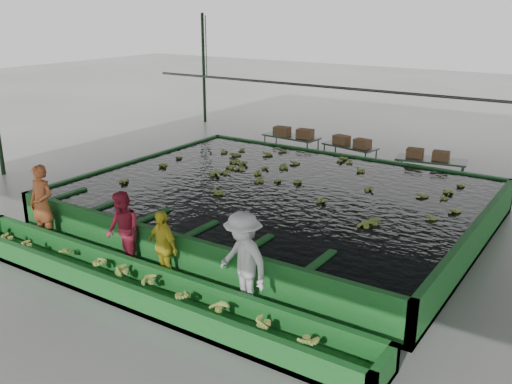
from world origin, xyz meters
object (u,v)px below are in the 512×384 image
Objects in this scene: worker_b at (123,231)px; box_stack_left at (293,137)px; worker_d at (243,261)px; packing_table_right at (430,174)px; box_stack_mid at (352,146)px; worker_c at (163,246)px; sorting_trough at (137,285)px; box_stack_right at (427,158)px; worker_a at (42,204)px; packing_table_mid at (350,157)px; flotation_tank at (277,202)px; packing_table_left at (291,148)px.

worker_b is 1.17× the size of box_stack_left.
packing_table_right is (0.60, 9.06, -0.47)m from worker_d.
worker_c is at bearing -88.21° from box_stack_mid.
sorting_trough is 10.15m from box_stack_right.
worker_a is 0.91× the size of packing_table_right.
box_stack_mid is at bearing 169.14° from packing_table_right.
packing_table_mid is 1.48× the size of box_stack_right.
flotation_tank is at bearing 90.00° from sorting_trough.
worker_b reaches higher than flotation_tank.
worker_a is 0.99× the size of worker_d.
box_stack_right is (3.54, 9.04, 0.09)m from worker_b.
packing_table_right reaches higher than packing_table_left.
packing_table_left is at bearing -176.95° from packing_table_mid.
box_stack_right is at bearing 63.17° from flotation_tank.
box_stack_mid is at bearing 104.43° from worker_c.
worker_b is 0.91× the size of packing_table_mid.
packing_table_mid is 2.98m from packing_table_right.
box_stack_left is 1.16× the size of box_stack_right.
box_stack_mid is 1.08× the size of box_stack_right.
worker_b is at bearing -104.87° from flotation_tank.
packing_table_right is (2.51, 4.76, 0.01)m from flotation_tank.
worker_c reaches higher than packing_table_mid.
box_stack_left is at bearing 121.20° from worker_b.
box_stack_right reaches higher than packing_table_mid.
flotation_tank is 4.96× the size of packing_table_left.
worker_d is at bearing -76.45° from packing_table_mid.
packing_table_mid is at bearing 92.27° from sorting_trough.
packing_table_mid is at bearing 147.65° from box_stack_mid.
worker_c is 0.75× the size of packing_table_left.
worker_c reaches higher than box_stack_mid.
packing_table_right is 1.64× the size of box_stack_right.
sorting_trough is 6.93× the size of box_stack_left.
packing_table_right is at bearing 86.91° from worker_c.
packing_table_left is at bearing 75.86° from worker_a.
box_stack_left reaches higher than box_stack_right.
sorting_trough is 4.90× the size of packing_table_right.
packing_table_left is (-2.63, 5.23, 0.01)m from flotation_tank.
worker_d is 9.87m from box_stack_mid.
sorting_trough is 3.93m from worker_a.
packing_table_left is 5.17m from packing_table_right.
sorting_trough is 10.55m from box_stack_left.
worker_a is 9.61m from packing_table_left.
worker_c is 0.82× the size of packing_table_mid.
flotation_tank is 4.47m from worker_b.
worker_c is 1.12× the size of box_stack_mid.
worker_d is (5.70, 0.00, 0.01)m from worker_a.
worker_c is at bearing -75.44° from box_stack_left.
worker_c reaches higher than packing_table_right.
packing_table_right is (5.14, -0.47, 0.00)m from packing_table_left.
worker_a is at bearing -167.36° from worker_c.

